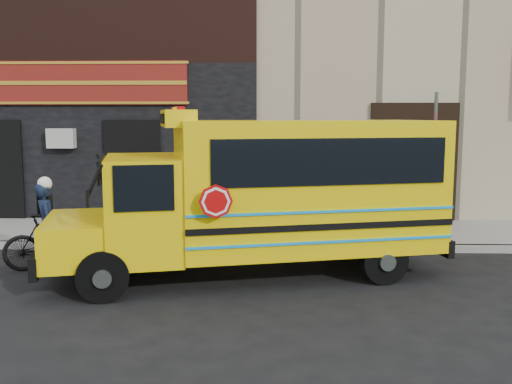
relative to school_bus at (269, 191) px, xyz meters
The scene contains 8 objects.
ground 1.74m from the school_bus, 115.72° to the right, with size 120.00×120.00×0.00m, color black.
curb 2.35m from the school_bus, 101.70° to the left, with size 40.00×0.20×0.15m, color gray.
sidewalk 3.63m from the school_bus, 96.47° to the left, with size 40.00×3.00×0.15m, color slate.
building 10.73m from the school_bus, 92.49° to the left, with size 20.00×10.70×12.00m.
school_bus is the anchor object (origin of this frame).
sign_pole 3.96m from the school_bus, 30.42° to the left, with size 0.10×0.29×3.31m.
bicycle 4.12m from the school_bus, behind, with size 0.49×1.75×1.05m, color black.
cyclist 4.16m from the school_bus, behind, with size 0.57×0.38×1.57m, color black.
Camera 1 is at (0.49, -9.17, 2.83)m, focal length 40.00 mm.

